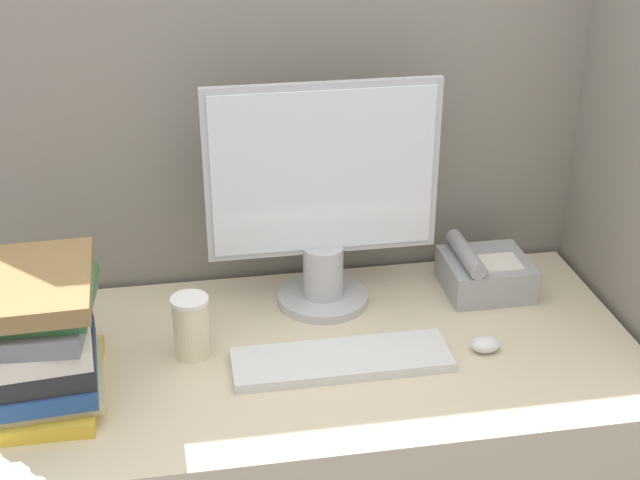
{
  "coord_description": "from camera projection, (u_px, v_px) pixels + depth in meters",
  "views": [
    {
      "loc": [
        -0.23,
        -1.17,
        1.73
      ],
      "look_at": [
        0.03,
        0.36,
        0.96
      ],
      "focal_mm": 50.0,
      "sensor_mm": 36.0,
      "label": 1
    }
  ],
  "objects": [
    {
      "name": "coffee_cup",
      "position": [
        191.0,
        326.0,
        1.76
      ],
      "size": [
        0.08,
        0.08,
        0.13
      ],
      "color": "beige",
      "rests_on": "desk"
    },
    {
      "name": "mouse",
      "position": [
        485.0,
        344.0,
        1.8
      ],
      "size": [
        0.06,
        0.05,
        0.03
      ],
      "color": "silver",
      "rests_on": "desk"
    },
    {
      "name": "monitor",
      "position": [
        323.0,
        204.0,
        1.88
      ],
      "size": [
        0.49,
        0.2,
        0.5
      ],
      "color": "#B7B7BC",
      "rests_on": "desk"
    },
    {
      "name": "cubicle_panel_right",
      "position": [
        638.0,
        254.0,
        1.88
      ],
      "size": [
        0.04,
        0.72,
        1.74
      ],
      "color": "gray",
      "rests_on": "ground_plane"
    },
    {
      "name": "book_stack",
      "position": [
        39.0,
        337.0,
        1.62
      ],
      "size": [
        0.25,
        0.3,
        0.25
      ],
      "color": "gold",
      "rests_on": "desk"
    },
    {
      "name": "desk_telephone",
      "position": [
        484.0,
        273.0,
        2.01
      ],
      "size": [
        0.19,
        0.18,
        0.11
      ],
      "color": "#99999E",
      "rests_on": "desk"
    },
    {
      "name": "keyboard",
      "position": [
        341.0,
        360.0,
        1.76
      ],
      "size": [
        0.43,
        0.13,
        0.02
      ],
      "color": "silver",
      "rests_on": "desk"
    },
    {
      "name": "cubicle_panel_rear",
      "position": [
        281.0,
        213.0,
        2.06
      ],
      "size": [
        1.75,
        0.04,
        1.74
      ],
      "color": "gray",
      "rests_on": "ground_plane"
    }
  ]
}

